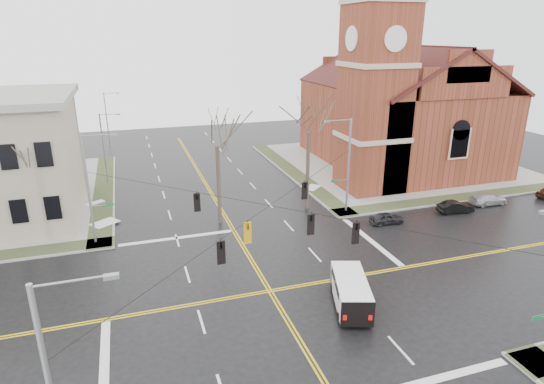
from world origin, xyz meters
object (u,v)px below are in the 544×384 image
object	(u,v)px
tree_nw_near	(217,141)
streetlight_north_b	(107,117)
church	(396,101)
parked_car_c	(488,199)
parked_car_b	(455,207)
tree_nw_far	(33,153)
streetlight_north_a	(105,146)
signal_pole_nw	(90,187)
cargo_van	(350,289)
parked_car_a	(386,218)
signal_pole_ne	(347,163)
tree_ne	(309,127)

from	to	relation	value
tree_nw_near	streetlight_north_b	bearing A→B (deg)	105.72
church	parked_car_c	size ratio (longest dim) A/B	6.93
parked_car_b	tree_nw_far	world-z (taller)	tree_nw_far
church	parked_car_b	bearing A→B (deg)	-101.07
parked_car_b	parked_car_c	bearing A→B (deg)	-73.94
parked_car_b	parked_car_c	distance (m)	4.76
streetlight_north_a	parked_car_b	world-z (taller)	streetlight_north_a
church	signal_pole_nw	distance (m)	38.61
streetlight_north_a	signal_pole_nw	bearing A→B (deg)	-92.32
cargo_van	parked_car_b	size ratio (longest dim) A/B	1.55
parked_car_a	parked_car_b	bearing A→B (deg)	-84.96
streetlight_north_a	parked_car_c	size ratio (longest dim) A/B	2.02
signal_pole_nw	cargo_van	bearing A→B (deg)	-43.05
parked_car_a	parked_car_c	bearing A→B (deg)	-81.88
signal_pole_ne	parked_car_b	bearing A→B (deg)	-18.90
cargo_van	parked_car_b	xyz separation A→B (m)	(17.13, 11.16, -0.57)
tree_nw_near	parked_car_b	bearing A→B (deg)	-12.06
parked_car_c	tree_nw_far	size ratio (longest dim) A/B	0.39
church	streetlight_north_a	size ratio (longest dim) A/B	3.44
signal_pole_ne	tree_nw_near	size ratio (longest dim) A/B	0.85
signal_pole_nw	tree_nw_far	bearing A→B (deg)	148.09
church	parked_car_b	xyz separation A→B (m)	(-3.28, -16.76, -7.86)
signal_pole_nw	cargo_van	xyz separation A→B (m)	(15.67, -14.64, -3.80)
streetlight_north_a	tree_ne	distance (m)	24.11
streetlight_north_b	tree_nw_near	size ratio (longest dim) A/B	0.76
streetlight_north_a	tree_nw_near	xyz separation A→B (m)	(9.92, -15.23, 3.18)
streetlight_north_b	signal_pole_ne	bearing A→B (deg)	-58.95
signal_pole_nw	streetlight_north_a	xyz separation A→B (m)	(0.67, 16.50, -0.48)
signal_pole_nw	parked_car_c	bearing A→B (deg)	-4.00
signal_pole_ne	tree_nw_near	distance (m)	12.42
streetlight_north_a	tree_nw_far	bearing A→B (deg)	-108.85
parked_car_b	parked_car_c	size ratio (longest dim) A/B	0.88
parked_car_b	parked_car_c	xyz separation A→B (m)	(4.69, 0.86, -0.00)
cargo_van	parked_car_c	xyz separation A→B (m)	(21.82, 12.02, -0.57)
cargo_van	tree_nw_near	distance (m)	17.93
parked_car_c	signal_pole_nw	bearing A→B (deg)	86.89
tree_nw_far	tree_ne	world-z (taller)	tree_ne
streetlight_north_a	parked_car_b	distance (m)	38.04
parked_car_a	tree_ne	xyz separation A→B (m)	(-5.56, 5.61, 7.72)
signal_pole_nw	parked_car_b	distance (m)	33.28
streetlight_north_a	parked_car_a	size ratio (longest dim) A/B	2.58
parked_car_b	tree_nw_near	bearing A→B (deg)	83.58
tree_ne	tree_nw_near	bearing A→B (deg)	-176.42
signal_pole_ne	parked_car_c	world-z (taller)	signal_pole_ne
streetlight_north_a	tree_ne	size ratio (longest dim) A/B	0.70
parked_car_a	tree_nw_far	xyz separation A→B (m)	(-29.08, 6.34, 6.85)
tree_nw_near	tree_ne	world-z (taller)	tree_ne
cargo_van	tree_nw_near	xyz separation A→B (m)	(-5.09, 15.91, 6.50)
signal_pole_ne	streetlight_north_a	bearing A→B (deg)	143.10
streetlight_north_b	parked_car_c	size ratio (longest dim) A/B	2.02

